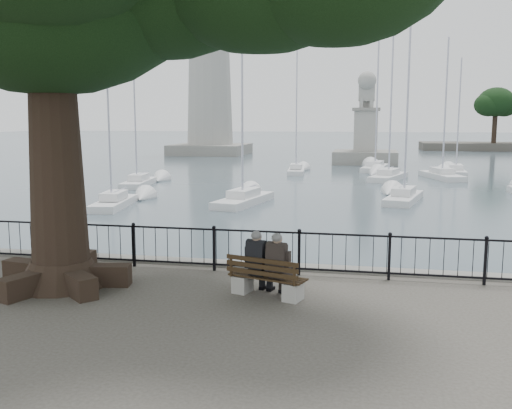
% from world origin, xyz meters
% --- Properties ---
extents(harbor, '(260.00, 260.00, 1.20)m').
position_xyz_m(harbor, '(0.00, 3.00, -0.50)').
color(harbor, slate).
rests_on(harbor, ground).
extents(railing, '(22.06, 0.06, 1.00)m').
position_xyz_m(railing, '(0.00, 2.50, 0.56)').
color(railing, black).
rests_on(railing, ground).
extents(bench, '(1.66, 0.93, 0.84)m').
position_xyz_m(bench, '(0.56, 0.77, 0.29)').
color(bench, '#969591').
rests_on(bench, ground).
extents(person_left, '(0.52, 0.72, 1.33)m').
position_xyz_m(person_left, '(0.39, 0.92, 0.61)').
color(person_left, black).
rests_on(person_left, ground).
extents(person_right, '(0.52, 0.72, 1.33)m').
position_xyz_m(person_right, '(0.82, 0.78, 0.61)').
color(person_right, black).
rests_on(person_right, ground).
extents(lighthouse, '(9.34, 9.34, 28.80)m').
position_xyz_m(lighthouse, '(-18.00, 62.00, 11.07)').
color(lighthouse, slate).
rests_on(lighthouse, ground).
extents(lion_monument, '(6.43, 6.43, 9.37)m').
position_xyz_m(lion_monument, '(2.00, 49.92, 1.38)').
color(lion_monument, slate).
rests_on(lion_monument, ground).
extents(sailboat_a, '(2.04, 4.95, 8.24)m').
position_xyz_m(sailboat_a, '(-10.52, 17.27, -0.73)').
color(sailboat_a, silver).
rests_on(sailboat_a, ground).
extents(sailboat_b, '(2.47, 5.55, 11.04)m').
position_xyz_m(sailboat_b, '(-4.09, 19.53, -0.67)').
color(sailboat_b, silver).
rests_on(sailboat_b, ground).
extents(sailboat_c, '(2.50, 5.27, 10.36)m').
position_xyz_m(sailboat_c, '(4.41, 22.18, -0.68)').
color(sailboat_c, silver).
rests_on(sailboat_c, ground).
extents(sailboat_e, '(2.06, 5.19, 12.20)m').
position_xyz_m(sailboat_e, '(-13.06, 26.53, -0.63)').
color(sailboat_e, silver).
rests_on(sailboat_e, ground).
extents(sailboat_f, '(3.20, 5.86, 11.85)m').
position_xyz_m(sailboat_f, '(3.92, 33.89, -0.66)').
color(sailboat_f, silver).
rests_on(sailboat_f, ground).
extents(sailboat_g, '(3.12, 5.89, 10.75)m').
position_xyz_m(sailboat_g, '(7.96, 35.51, -0.69)').
color(sailboat_g, silver).
rests_on(sailboat_g, ground).
extents(sailboat_h, '(1.74, 4.86, 10.67)m').
position_xyz_m(sailboat_h, '(-3.59, 37.77, -0.67)').
color(sailboat_h, silver).
rests_on(sailboat_h, ground).
extents(sailboat_i, '(2.60, 6.29, 13.44)m').
position_xyz_m(sailboat_i, '(2.97, 41.57, -0.63)').
color(sailboat_i, silver).
rests_on(sailboat_i, ground).
extents(sailboat_j, '(1.60, 5.16, 9.63)m').
position_xyz_m(sailboat_j, '(9.53, 39.60, -0.70)').
color(sailboat_j, silver).
rests_on(sailboat_j, ground).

